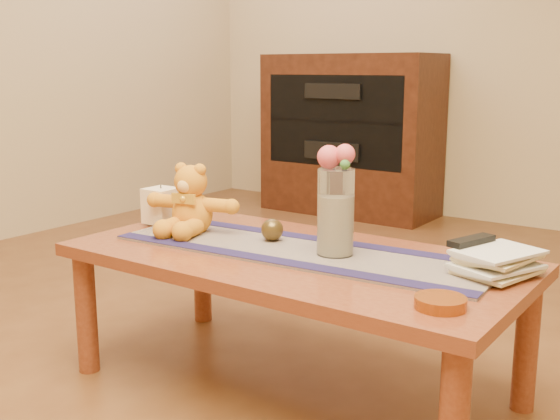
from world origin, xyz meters
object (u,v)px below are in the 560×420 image
Objects in this scene: pillar_candle at (161,205)px; amber_dish at (440,303)px; teddy_bear at (192,199)px; bronze_ball at (272,230)px; glass_vase at (336,212)px; book_bottom at (472,266)px; tv_remote at (471,241)px.

amber_dish is (1.17, -0.25, -0.06)m from pillar_candle.
teddy_bear is 2.65× the size of amber_dish.
teddy_bear is 0.32m from bronze_ball.
teddy_bear is at bearing -10.33° from pillar_candle.
book_bottom is at bearing 16.37° from glass_vase.
glass_vase is 0.42m from book_bottom.
amber_dish is at bearing -29.07° from glass_vase.
bronze_ball is (0.48, 0.02, -0.03)m from pillar_candle.
pillar_candle is (-0.18, 0.03, -0.05)m from teddy_bear.
teddy_bear reaches higher than pillar_candle.
pillar_candle is at bearing -177.98° from bronze_ball.
pillar_candle is at bearing 179.56° from glass_vase.
teddy_bear is 0.95m from book_bottom.
bronze_ball is (0.30, 0.05, -0.07)m from teddy_bear.
tv_remote is (0.93, 0.13, -0.03)m from teddy_bear.
teddy_bear reaches higher than tv_remote.
glass_vase is at bearing -146.78° from tv_remote.
book_bottom is 0.08m from tv_remote.
pillar_candle is 0.48m from bronze_ball.
tv_remote is at bearing 15.17° from glass_vase.
glass_vase is at bearing -148.59° from book_bottom.
book_bottom is at bearing 8.09° from bronze_ball.
tv_remote reaches higher than book_bottom.
glass_vase reaches higher than bronze_ball.
bronze_ball is at bearing 174.84° from glass_vase.
bronze_ball reaches higher than amber_dish.
pillar_candle is at bearing -159.48° from book_bottom.
tv_remote reaches higher than bronze_ball.
teddy_bear is at bearing 167.77° from amber_dish.
glass_vase reaches higher than tv_remote.
amber_dish is (0.68, -0.26, -0.03)m from bronze_ball.
pillar_candle reaches higher than tv_remote.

